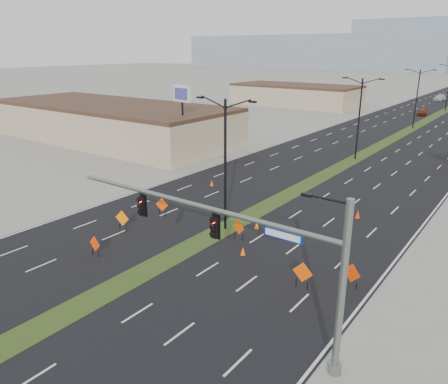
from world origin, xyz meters
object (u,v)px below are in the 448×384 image
Objects in this scene: streetlight_0 at (225,161)px; construction_sign_1 at (95,245)px; construction_sign_3 at (239,228)px; pole_sign_west at (182,100)px; cone_2 at (358,214)px; cone_3 at (212,183)px; car_left at (422,112)px; streetlight_2 at (417,97)px; streetlight_1 at (359,116)px; construction_sign_4 at (352,274)px; construction_sign_0 at (122,219)px; signal_mast at (247,245)px; car_far at (440,98)px; cone_0 at (257,225)px; construction_sign_2 at (162,205)px; cone_1 at (243,251)px; construction_sign_5 at (303,273)px.

construction_sign_1 is (-4.30, -9.00, -4.56)m from streetlight_0.
construction_sign_3 is 0.18× the size of pole_sign_west.
cone_2 reaches higher than cone_3.
streetlight_2 is at bearing -88.39° from car_left.
construction_sign_4 is at bearing -70.07° from streetlight_1.
construction_sign_0 is 0.18× the size of pole_sign_west.
signal_mast is 24.24× the size of cone_2.
car_far is 108.74m from construction_sign_4.
signal_mast is at bearing -88.98° from car_left.
cone_0 is at bearing 28.56° from construction_sign_0.
pole_sign_west is at bearing 113.68° from construction_sign_2.
streetlight_2 is at bearing 90.50° from construction_sign_1.
streetlight_1 is (-8.56, 38.00, 0.63)m from signal_mast.
construction_sign_2 reaches higher than cone_3.
cone_3 is (-1.54, 13.16, -0.68)m from construction_sign_0.
construction_sign_1 is 0.92× the size of construction_sign_4.
car_left is 66.09m from cone_2.
streetlight_2 is 61.45m from construction_sign_0.
cone_3 reaches higher than cone_1.
construction_sign_4 is at bearing -24.87° from cone_0.
construction_sign_5 is 33.85m from pole_sign_west.
construction_sign_3 reaches higher than construction_sign_1.
streetlight_0 is 6.84× the size of construction_sign_1.
construction_sign_3 reaches higher than construction_sign_4.
construction_sign_1 is at bearing -93.78° from streetlight_2.
construction_sign_4 is (15.46, 6.21, 0.08)m from construction_sign_1.
construction_sign_5 reaches higher than cone_2.
construction_sign_2 reaches higher than car_left.
pole_sign_west is (-17.79, -40.67, 2.00)m from streetlight_2.
construction_sign_1 is 13.91m from construction_sign_5.
car_left reaches higher than cone_2.
cone_2 is at bearing -6.50° from pole_sign_west.
cone_3 is (-5.17, -65.46, -0.37)m from car_left.
construction_sign_4 reaches higher than construction_sign_1.
signal_mast is at bearing -28.66° from construction_sign_0.
streetlight_2 is 57.25m from construction_sign_3.
construction_sign_3 is (2.00, -1.04, -4.47)m from streetlight_0.
construction_sign_0 is 17.46m from construction_sign_4.
cone_3 is (-16.25, 18.19, -4.49)m from signal_mast.
car_far is at bearing 79.75° from construction_sign_0.
signal_mast is at bearing -0.17° from construction_sign_1.
cone_2 is at bearing 21.74° from construction_sign_2.
signal_mast is 13.96m from cone_0.
construction_sign_1 is at bearing -161.72° from construction_sign_5.
construction_sign_1 is at bearing -109.18° from construction_sign_3.
cone_0 is (-9.19, 4.26, -0.64)m from construction_sign_4.
streetlight_2 is at bearing 75.35° from pole_sign_west.
cone_0 reaches higher than cone_1.
cone_0 is at bearing -26.08° from pole_sign_west.
construction_sign_2 is 2.62× the size of cone_1.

